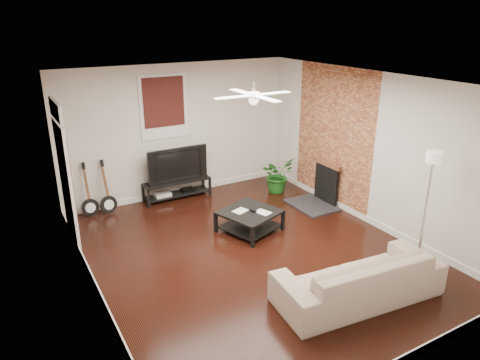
# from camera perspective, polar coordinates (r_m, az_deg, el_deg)

# --- Properties ---
(room) EXTENTS (5.01, 6.01, 2.81)m
(room) POSITION_cam_1_polar(r_m,az_deg,el_deg) (6.87, 1.66, 0.94)
(room) COLOR black
(room) RESTS_ON ground
(brick_accent) EXTENTS (0.02, 2.20, 2.80)m
(brick_accent) POSITION_cam_1_polar(r_m,az_deg,el_deg) (9.08, 11.86, 5.38)
(brick_accent) COLOR brown
(brick_accent) RESTS_ON floor
(fireplace) EXTENTS (0.80, 1.10, 0.92)m
(fireplace) POSITION_cam_1_polar(r_m,az_deg,el_deg) (9.18, 10.09, -0.50)
(fireplace) COLOR black
(fireplace) RESTS_ON floor
(window_back) EXTENTS (1.00, 0.06, 1.30)m
(window_back) POSITION_cam_1_polar(r_m,az_deg,el_deg) (9.20, -9.77, 9.24)
(window_back) COLOR #35100E
(window_back) RESTS_ON wall_back
(door_left) EXTENTS (0.08, 1.00, 2.50)m
(door_left) POSITION_cam_1_polar(r_m,az_deg,el_deg) (7.86, -21.49, 0.87)
(door_left) COLOR white
(door_left) RESTS_ON wall_left
(tv_stand) EXTENTS (1.44, 0.38, 0.40)m
(tv_stand) POSITION_cam_1_polar(r_m,az_deg,el_deg) (9.56, -8.07, -1.18)
(tv_stand) COLOR black
(tv_stand) RESTS_ON floor
(tv) EXTENTS (1.29, 0.17, 0.74)m
(tv) POSITION_cam_1_polar(r_m,az_deg,el_deg) (9.38, -8.29, 2.11)
(tv) COLOR black
(tv) RESTS_ON tv_stand
(coffee_table) EXTENTS (1.17, 1.17, 0.39)m
(coffee_table) POSITION_cam_1_polar(r_m,az_deg,el_deg) (8.06, 1.22, -5.29)
(coffee_table) COLOR black
(coffee_table) RESTS_ON floor
(sofa) EXTENTS (2.42, 1.15, 0.68)m
(sofa) POSITION_cam_1_polar(r_m,az_deg,el_deg) (6.41, 15.00, -11.89)
(sofa) COLOR tan
(sofa) RESTS_ON floor
(floor_lamp) EXTENTS (0.34, 0.34, 1.91)m
(floor_lamp) POSITION_cam_1_polar(r_m,az_deg,el_deg) (7.13, 22.71, -3.88)
(floor_lamp) COLOR silver
(floor_lamp) RESTS_ON floor
(potted_plant) EXTENTS (0.82, 0.75, 0.79)m
(potted_plant) POSITION_cam_1_polar(r_m,az_deg,el_deg) (9.79, 4.82, 0.68)
(potted_plant) COLOR #1B5E1B
(potted_plant) RESTS_ON floor
(guitar_left) EXTENTS (0.35, 0.25, 1.08)m
(guitar_left) POSITION_cam_1_polar(r_m,az_deg,el_deg) (8.96, -18.95, -1.32)
(guitar_left) COLOR black
(guitar_left) RESTS_ON floor
(guitar_right) EXTENTS (0.37, 0.29, 1.08)m
(guitar_right) POSITION_cam_1_polar(r_m,az_deg,el_deg) (8.99, -16.74, -0.98)
(guitar_right) COLOR black
(guitar_right) RESTS_ON floor
(ceiling_fan) EXTENTS (1.24, 1.24, 0.32)m
(ceiling_fan) POSITION_cam_1_polar(r_m,az_deg,el_deg) (6.57, 1.77, 10.85)
(ceiling_fan) COLOR white
(ceiling_fan) RESTS_ON ceiling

